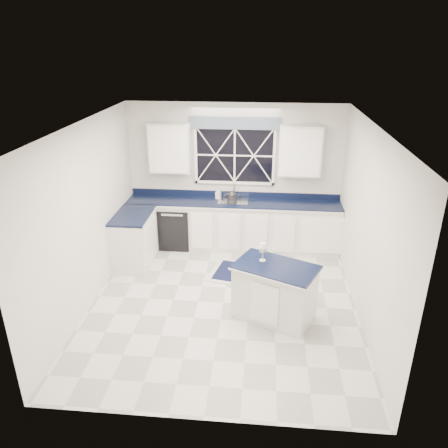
# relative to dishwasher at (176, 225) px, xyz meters

# --- Properties ---
(ground) EXTENTS (4.50, 4.50, 0.00)m
(ground) POSITION_rel_dishwasher_xyz_m (1.10, -1.95, -0.41)
(ground) COLOR silver
(ground) RESTS_ON ground
(back_wall) EXTENTS (4.00, 0.10, 2.70)m
(back_wall) POSITION_rel_dishwasher_xyz_m (1.10, 0.30, 0.94)
(back_wall) COLOR silver
(back_wall) RESTS_ON ground
(base_cabinets) EXTENTS (3.99, 1.60, 0.90)m
(base_cabinets) POSITION_rel_dishwasher_xyz_m (0.77, -0.17, 0.04)
(base_cabinets) COLOR silver
(base_cabinets) RESTS_ON ground
(countertop) EXTENTS (3.98, 0.64, 0.04)m
(countertop) POSITION_rel_dishwasher_xyz_m (1.10, 0.00, 0.51)
(countertop) COLOR black
(countertop) RESTS_ON base_cabinets
(dishwasher) EXTENTS (0.60, 0.58, 0.82)m
(dishwasher) POSITION_rel_dishwasher_xyz_m (0.00, 0.00, 0.00)
(dishwasher) COLOR black
(dishwasher) RESTS_ON ground
(window) EXTENTS (1.65, 0.09, 1.26)m
(window) POSITION_rel_dishwasher_xyz_m (1.10, 0.25, 1.42)
(window) COLOR black
(window) RESTS_ON ground
(upper_cabinets) EXTENTS (3.10, 0.34, 0.90)m
(upper_cabinets) POSITION_rel_dishwasher_xyz_m (1.10, 0.13, 1.49)
(upper_cabinets) COLOR silver
(upper_cabinets) RESTS_ON ground
(faucet) EXTENTS (0.05, 0.20, 0.30)m
(faucet) POSITION_rel_dishwasher_xyz_m (1.10, 0.19, 0.69)
(faucet) COLOR #AEAFB1
(faucet) RESTS_ON countertop
(island) EXTENTS (1.31, 1.09, 0.84)m
(island) POSITION_rel_dishwasher_xyz_m (1.86, -2.24, 0.01)
(island) COLOR silver
(island) RESTS_ON ground
(rug) EXTENTS (1.52, 1.11, 0.02)m
(rug) POSITION_rel_dishwasher_xyz_m (1.50, -1.07, -0.40)
(rug) COLOR beige
(rug) RESTS_ON ground
(kettle) EXTENTS (0.30, 0.19, 0.21)m
(kettle) POSITION_rel_dishwasher_xyz_m (1.07, 0.01, 0.63)
(kettle) COLOR #2B2B2D
(kettle) RESTS_ON countertop
(wine_glass) EXTENTS (0.12, 0.12, 0.27)m
(wine_glass) POSITION_rel_dishwasher_xyz_m (1.67, -2.10, 0.62)
(wine_glass) COLOR silver
(wine_glass) RESTS_ON island
(soap_bottle) EXTENTS (0.11, 0.11, 0.20)m
(soap_bottle) POSITION_rel_dishwasher_xyz_m (0.80, 0.13, 0.63)
(soap_bottle) COLOR silver
(soap_bottle) RESTS_ON countertop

